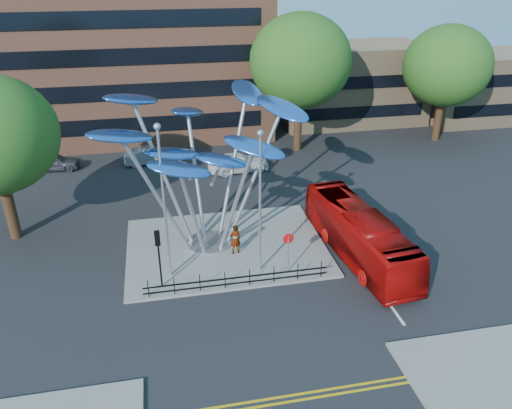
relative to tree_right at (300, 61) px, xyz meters
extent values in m
plane|color=black|center=(-8.00, -22.00, -8.04)|extent=(120.00, 120.00, 0.00)
cube|color=slate|center=(-9.00, -16.00, -7.96)|extent=(12.00, 9.00, 0.15)
cube|color=gold|center=(-8.00, -28.00, -8.03)|extent=(40.00, 0.12, 0.01)
cube|color=gold|center=(-8.00, -28.30, -8.03)|extent=(40.00, 0.12, 0.01)
cube|color=#A1835E|center=(8.00, 8.00, -4.04)|extent=(15.00, 8.00, 8.00)
cube|color=#A1835E|center=(22.00, 6.00, -4.54)|extent=(12.00, 8.00, 7.00)
cylinder|color=black|center=(0.00, 0.00, -5.18)|extent=(0.70, 0.70, 5.72)
ellipsoid|color=#1A4915|center=(0.00, 0.00, 0.02)|extent=(8.80, 8.80, 8.10)
cylinder|color=black|center=(-22.00, -12.00, -5.62)|extent=(0.70, 0.70, 4.84)
cylinder|color=black|center=(14.00, 0.00, -5.51)|extent=(0.70, 0.70, 5.06)
ellipsoid|color=#1A4915|center=(14.00, 0.00, -0.91)|extent=(8.00, 8.00, 7.36)
cylinder|color=#9EA0A5|center=(-10.00, -15.50, -7.83)|extent=(2.80, 2.80, 0.12)
cylinder|color=#9EA0A5|center=(-11.20, -16.10, -3.99)|extent=(0.24, 0.24, 7.80)
ellipsoid|color=blue|center=(-14.40, -17.10, -0.09)|extent=(3.92, 2.95, 1.39)
cylinder|color=#9EA0A5|center=(-10.40, -16.50, -4.69)|extent=(0.24, 0.24, 6.40)
ellipsoid|color=blue|center=(-11.60, -18.70, -1.49)|extent=(3.47, 1.78, 1.31)
cylinder|color=#9EA0A5|center=(-9.40, -16.30, -4.39)|extent=(0.24, 0.24, 7.00)
ellipsoid|color=blue|center=(-7.60, -17.90, -0.89)|extent=(3.81, 3.11, 1.36)
cylinder|color=#9EA0A5|center=(-8.80, -15.50, -3.79)|extent=(0.24, 0.24, 8.20)
ellipsoid|color=blue|center=(-5.40, -15.10, 0.31)|extent=(3.52, 4.06, 1.44)
cylinder|color=#9EA0A5|center=(-9.20, -14.60, -3.59)|extent=(0.24, 0.24, 8.60)
ellipsoid|color=blue|center=(-7.00, -12.60, 0.71)|extent=(2.21, 3.79, 1.39)
cylinder|color=#9EA0A5|center=(-10.20, -14.50, -4.19)|extent=(0.24, 0.24, 7.40)
ellipsoid|color=blue|center=(-10.60, -11.90, -0.49)|extent=(3.02, 3.71, 1.34)
cylinder|color=#9EA0A5|center=(-11.00, -15.10, -3.49)|extent=(0.24, 0.24, 8.80)
ellipsoid|color=blue|center=(-13.80, -13.70, 0.91)|extent=(3.88, 3.60, 1.42)
ellipsoid|color=blue|center=(-11.80, -15.30, -1.89)|extent=(3.40, 1.96, 1.13)
ellipsoid|color=blue|center=(-9.10, -15.90, -2.29)|extent=(3.39, 2.16, 1.11)
cylinder|color=#9EA0A5|center=(-12.50, -18.50, -3.64)|extent=(0.14, 0.14, 8.50)
sphere|color=#9EA0A5|center=(-12.50, -18.50, 0.73)|extent=(0.36, 0.36, 0.36)
cylinder|color=#9EA0A5|center=(-7.50, -19.00, -3.89)|extent=(0.14, 0.14, 8.00)
sphere|color=#9EA0A5|center=(-7.50, -19.00, 0.23)|extent=(0.36, 0.36, 0.36)
cylinder|color=black|center=(-13.00, -19.50, -6.29)|extent=(0.10, 0.10, 3.20)
cube|color=black|center=(-13.00, -19.50, -4.89)|extent=(0.28, 0.18, 0.85)
sphere|color=#FF0C0C|center=(-13.00, -19.50, -4.61)|extent=(0.18, 0.18, 0.18)
cylinder|color=#9EA0A5|center=(-6.00, -19.50, -6.74)|extent=(0.08, 0.08, 2.30)
cylinder|color=red|center=(-6.00, -19.47, -5.74)|extent=(0.60, 0.04, 0.60)
cube|color=white|center=(-6.00, -19.45, -5.74)|extent=(0.42, 0.03, 0.10)
cylinder|color=black|center=(-13.70, -20.30, -7.39)|extent=(0.05, 0.05, 1.00)
cylinder|color=black|center=(-12.36, -20.30, -7.39)|extent=(0.05, 0.05, 1.00)
cylinder|color=black|center=(-11.01, -20.30, -7.39)|extent=(0.05, 0.05, 1.00)
cylinder|color=black|center=(-9.67, -20.30, -7.39)|extent=(0.05, 0.05, 1.00)
cylinder|color=black|center=(-8.33, -20.30, -7.39)|extent=(0.05, 0.05, 1.00)
cylinder|color=black|center=(-6.99, -20.30, -7.39)|extent=(0.05, 0.05, 1.00)
cylinder|color=black|center=(-5.64, -20.30, -7.39)|extent=(0.05, 0.05, 1.00)
cylinder|color=black|center=(-4.30, -20.30, -7.39)|extent=(0.05, 0.05, 1.00)
cube|color=black|center=(-9.00, -20.30, -7.34)|extent=(10.00, 0.06, 0.06)
cube|color=black|center=(-9.00, -20.30, -7.69)|extent=(10.00, 0.06, 0.06)
imported|color=#A20907|center=(-1.40, -18.42, -6.56)|extent=(3.59, 10.79, 2.95)
imported|color=gray|center=(-8.57, -16.94, -6.94)|extent=(0.75, 0.55, 1.89)
imported|color=#46484F|center=(-21.33, -0.71, -7.33)|extent=(4.21, 1.83, 1.41)
imported|color=#96989D|center=(-13.42, -0.86, -7.31)|extent=(4.51, 1.87, 1.45)
imported|color=silver|center=(-6.18, -4.00, -7.29)|extent=(5.37, 2.82, 1.48)
camera|label=1|loc=(-12.39, -42.21, 8.11)|focal=35.00mm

